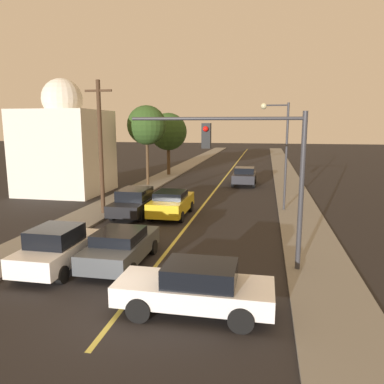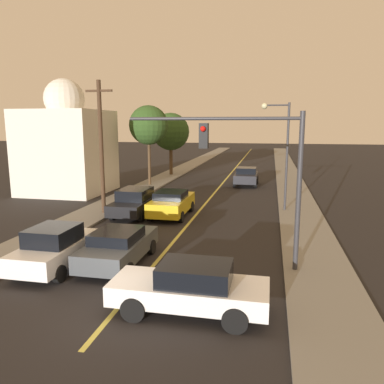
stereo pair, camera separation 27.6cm
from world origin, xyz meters
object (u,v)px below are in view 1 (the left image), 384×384
object	(u,v)px
tree_left_far	(168,132)
car_outer_lane_second	(136,202)
car_near_lane_second	(171,203)
utility_pole_left	(101,145)
car_outer_lane_front	(58,248)
traffic_signal_mast	(256,160)
streetlamp_right	(280,141)
domed_building_left	(65,146)
car_far_oncoming	(244,176)
car_near_lane_front	(121,246)
car_crossing_right	(196,287)
tree_left_near	(147,125)

from	to	relation	value
tree_left_far	car_outer_lane_second	bearing A→B (deg)	-81.68
car_near_lane_second	utility_pole_left	size ratio (longest dim) A/B	0.57
car_outer_lane_front	traffic_signal_mast	xyz separation A→B (m)	(7.13, 1.40, 3.27)
streetlamp_right	domed_building_left	world-z (taller)	domed_building_left
car_far_oncoming	tree_left_far	bearing A→B (deg)	-31.44
car_far_oncoming	traffic_signal_mast	world-z (taller)	traffic_signal_mast
car_outer_lane_front	utility_pole_left	world-z (taller)	utility_pole_left
car_outer_lane_second	tree_left_far	distance (m)	18.07
car_outer_lane_second	utility_pole_left	bearing A→B (deg)	-172.62
traffic_signal_mast	utility_pole_left	size ratio (longest dim) A/B	0.82
car_near_lane_front	utility_pole_left	xyz separation A→B (m)	(-4.09, 7.43, 3.39)
car_crossing_right	streetlamp_right	distance (m)	14.29
car_far_oncoming	domed_building_left	size ratio (longest dim) A/B	0.46
car_near_lane_front	tree_left_near	world-z (taller)	tree_left_near
car_near_lane_front	car_outer_lane_front	world-z (taller)	car_outer_lane_front
car_outer_lane_second	car_near_lane_front	bearing A→B (deg)	-74.50
domed_building_left	utility_pole_left	bearing A→B (deg)	-47.16
car_outer_lane_second	car_crossing_right	bearing A→B (deg)	-62.53
traffic_signal_mast	domed_building_left	distance (m)	20.00
car_near_lane_front	car_crossing_right	distance (m)	4.71
car_near_lane_second	utility_pole_left	bearing A→B (deg)	-174.00
car_near_lane_front	car_near_lane_second	world-z (taller)	car_near_lane_second
streetlamp_right	car_near_lane_second	bearing A→B (deg)	-157.24
car_near_lane_front	car_outer_lane_front	xyz separation A→B (m)	(-2.13, -0.85, 0.08)
car_crossing_right	domed_building_left	xyz separation A→B (m)	(-13.48, 16.94, 2.87)
car_outer_lane_second	utility_pole_left	size ratio (longest dim) A/B	0.64
utility_pole_left	domed_building_left	size ratio (longest dim) A/B	0.88
car_near_lane_second	tree_left_far	size ratio (longest dim) A/B	0.68
traffic_signal_mast	domed_building_left	size ratio (longest dim) A/B	0.72
car_far_oncoming	streetlamp_right	world-z (taller)	streetlamp_right
car_far_oncoming	domed_building_left	distance (m)	15.20
streetlamp_right	domed_building_left	xyz separation A→B (m)	(-16.12, 3.35, -0.68)
tree_left_far	car_crossing_right	bearing A→B (deg)	-73.87
car_near_lane_second	domed_building_left	bearing A→B (deg)	149.30
car_crossing_right	car_near_lane_front	bearing A→B (deg)	48.00
car_near_lane_front	car_near_lane_second	xyz separation A→B (m)	(0.00, 7.86, 0.06)
car_far_oncoming	car_near_lane_front	bearing A→B (deg)	80.05
utility_pole_left	tree_left_far	distance (m)	17.76
car_outer_lane_second	tree_left_near	size ratio (longest dim) A/B	0.72
car_outer_lane_front	car_far_oncoming	xyz separation A→B (m)	(5.67, 21.00, 0.02)
domed_building_left	car_far_oncoming	bearing A→B (deg)	25.19
car_near_lane_front	utility_pole_left	size ratio (longest dim) A/B	0.55
car_near_lane_front	tree_left_far	bearing A→B (deg)	100.55
car_far_oncoming	utility_pole_left	world-z (taller)	utility_pole_left
car_outer_lane_second	tree_left_far	size ratio (longest dim) A/B	0.77
domed_building_left	car_outer_lane_front	bearing A→B (deg)	-61.79
tree_left_near	domed_building_left	bearing A→B (deg)	-140.59
car_near_lane_second	car_near_lane_front	bearing A→B (deg)	-90.00
car_crossing_right	streetlamp_right	xyz separation A→B (m)	(2.64, 13.58, 3.55)
car_far_oncoming	utility_pole_left	bearing A→B (deg)	59.06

